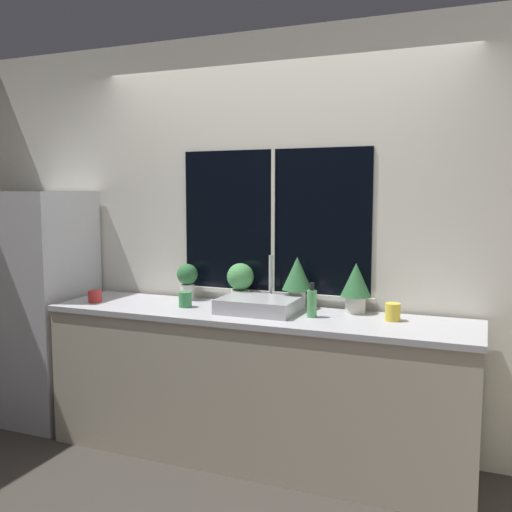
{
  "coord_description": "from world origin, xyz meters",
  "views": [
    {
      "loc": [
        1.31,
        -2.88,
        1.65
      ],
      "look_at": [
        0.01,
        0.3,
        1.28
      ],
      "focal_mm": 40.0,
      "sensor_mm": 36.0,
      "label": 1
    }
  ],
  "objects_px": {
    "potted_plant_center_right": "(297,277)",
    "mug_green": "(185,299)",
    "refrigerator": "(35,306)",
    "mug_red": "(95,296)",
    "sink": "(259,305)",
    "mug_yellow": "(393,312)",
    "soap_bottle": "(312,303)",
    "potted_plant_far_left": "(187,279)",
    "potted_plant_far_right": "(356,284)",
    "potted_plant_center_left": "(240,281)"
  },
  "relations": [
    {
      "from": "sink",
      "to": "potted_plant_center_right",
      "type": "height_order",
      "value": "sink"
    },
    {
      "from": "refrigerator",
      "to": "potted_plant_center_right",
      "type": "distance_m",
      "value": 1.98
    },
    {
      "from": "potted_plant_center_left",
      "to": "potted_plant_center_right",
      "type": "xyz_separation_m",
      "value": [
        0.39,
        0.0,
        0.04
      ]
    },
    {
      "from": "refrigerator",
      "to": "mug_green",
      "type": "xyz_separation_m",
      "value": [
        1.27,
        -0.03,
        0.14
      ]
    },
    {
      "from": "potted_plant_far_left",
      "to": "mug_red",
      "type": "distance_m",
      "value": 0.63
    },
    {
      "from": "potted_plant_far_right",
      "to": "mug_green",
      "type": "relative_size",
      "value": 3.13
    },
    {
      "from": "mug_red",
      "to": "potted_plant_center_left",
      "type": "bearing_deg",
      "value": 19.06
    },
    {
      "from": "potted_plant_far_right",
      "to": "sink",
      "type": "bearing_deg",
      "value": -159.37
    },
    {
      "from": "refrigerator",
      "to": "mug_red",
      "type": "height_order",
      "value": "refrigerator"
    },
    {
      "from": "potted_plant_center_left",
      "to": "mug_green",
      "type": "relative_size",
      "value": 2.75
    },
    {
      "from": "potted_plant_far_right",
      "to": "soap_bottle",
      "type": "bearing_deg",
      "value": -133.61
    },
    {
      "from": "potted_plant_far_left",
      "to": "soap_bottle",
      "type": "relative_size",
      "value": 1.2
    },
    {
      "from": "refrigerator",
      "to": "soap_bottle",
      "type": "height_order",
      "value": "refrigerator"
    },
    {
      "from": "sink",
      "to": "potted_plant_center_left",
      "type": "relative_size",
      "value": 1.74
    },
    {
      "from": "sink",
      "to": "mug_green",
      "type": "bearing_deg",
      "value": -176.72
    },
    {
      "from": "potted_plant_center_right",
      "to": "potted_plant_far_right",
      "type": "relative_size",
      "value": 1.07
    },
    {
      "from": "soap_bottle",
      "to": "mug_red",
      "type": "height_order",
      "value": "soap_bottle"
    },
    {
      "from": "potted_plant_center_right",
      "to": "mug_green",
      "type": "relative_size",
      "value": 3.36
    },
    {
      "from": "mug_yellow",
      "to": "sink",
      "type": "bearing_deg",
      "value": -174.99
    },
    {
      "from": "potted_plant_center_left",
      "to": "potted_plant_far_right",
      "type": "relative_size",
      "value": 0.88
    },
    {
      "from": "refrigerator",
      "to": "soap_bottle",
      "type": "relative_size",
      "value": 8.1
    },
    {
      "from": "potted_plant_far_left",
      "to": "soap_bottle",
      "type": "height_order",
      "value": "potted_plant_far_left"
    },
    {
      "from": "potted_plant_center_left",
      "to": "mug_yellow",
      "type": "relative_size",
      "value": 2.66
    },
    {
      "from": "sink",
      "to": "mug_green",
      "type": "distance_m",
      "value": 0.5
    },
    {
      "from": "soap_bottle",
      "to": "potted_plant_far_right",
      "type": "bearing_deg",
      "value": 46.39
    },
    {
      "from": "refrigerator",
      "to": "mug_yellow",
      "type": "xyz_separation_m",
      "value": [
        2.57,
        0.07,
        0.14
      ]
    },
    {
      "from": "refrigerator",
      "to": "potted_plant_center_left",
      "type": "xyz_separation_m",
      "value": [
        1.55,
        0.21,
        0.25
      ]
    },
    {
      "from": "mug_red",
      "to": "sink",
      "type": "bearing_deg",
      "value": 5.6
    },
    {
      "from": "potted_plant_center_right",
      "to": "soap_bottle",
      "type": "bearing_deg",
      "value": -53.55
    },
    {
      "from": "soap_bottle",
      "to": "mug_yellow",
      "type": "xyz_separation_m",
      "value": [
        0.46,
        0.08,
        -0.04
      ]
    },
    {
      "from": "refrigerator",
      "to": "mug_green",
      "type": "distance_m",
      "value": 1.28
    },
    {
      "from": "potted_plant_center_right",
      "to": "mug_green",
      "type": "distance_m",
      "value": 0.73
    },
    {
      "from": "potted_plant_center_left",
      "to": "potted_plant_far_right",
      "type": "distance_m",
      "value": 0.77
    },
    {
      "from": "refrigerator",
      "to": "sink",
      "type": "height_order",
      "value": "refrigerator"
    },
    {
      "from": "sink",
      "to": "mug_yellow",
      "type": "xyz_separation_m",
      "value": [
        0.8,
        0.07,
        0.0
      ]
    },
    {
      "from": "potted_plant_far_left",
      "to": "potted_plant_far_right",
      "type": "distance_m",
      "value": 1.17
    },
    {
      "from": "potted_plant_center_right",
      "to": "mug_green",
      "type": "xyz_separation_m",
      "value": [
        -0.68,
        -0.24,
        -0.15
      ]
    },
    {
      "from": "refrigerator",
      "to": "potted_plant_center_right",
      "type": "relative_size",
      "value": 5.05
    },
    {
      "from": "mug_yellow",
      "to": "potted_plant_center_right",
      "type": "bearing_deg",
      "value": 167.47
    },
    {
      "from": "refrigerator",
      "to": "potted_plant_far_right",
      "type": "height_order",
      "value": "refrigerator"
    },
    {
      "from": "soap_bottle",
      "to": "mug_yellow",
      "type": "distance_m",
      "value": 0.47
    },
    {
      "from": "potted_plant_far_left",
      "to": "mug_green",
      "type": "bearing_deg",
      "value": -64.07
    },
    {
      "from": "potted_plant_center_left",
      "to": "potted_plant_center_right",
      "type": "distance_m",
      "value": 0.4
    },
    {
      "from": "potted_plant_far_left",
      "to": "potted_plant_center_right",
      "type": "bearing_deg",
      "value": 0.0
    },
    {
      "from": "sink",
      "to": "potted_plant_far_right",
      "type": "relative_size",
      "value": 1.53
    },
    {
      "from": "sink",
      "to": "soap_bottle",
      "type": "xyz_separation_m",
      "value": [
        0.34,
        -0.01,
        0.04
      ]
    },
    {
      "from": "potted_plant_far_left",
      "to": "sink",
      "type": "bearing_deg",
      "value": -18.71
    },
    {
      "from": "potted_plant_far_left",
      "to": "potted_plant_center_right",
      "type": "height_order",
      "value": "potted_plant_center_right"
    },
    {
      "from": "potted_plant_far_right",
      "to": "mug_green",
      "type": "bearing_deg",
      "value": -167.32
    },
    {
      "from": "refrigerator",
      "to": "mug_green",
      "type": "relative_size",
      "value": 16.96
    }
  ]
}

